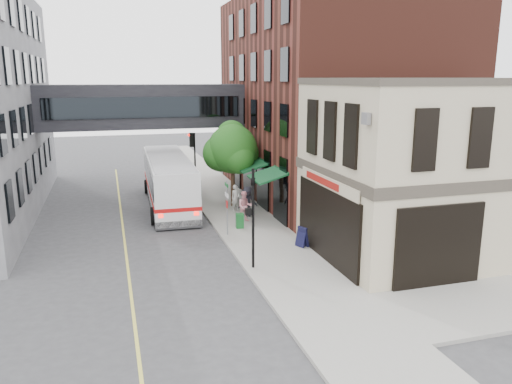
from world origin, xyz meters
TOP-DOWN VIEW (x-y plane):
  - ground at (0.00, 0.00)m, footprint 120.00×120.00m
  - sidewalk_main at (2.00, 14.00)m, footprint 4.00×60.00m
  - corner_building at (8.97, 2.00)m, footprint 10.19×8.12m
  - brick_building at (9.98, 15.00)m, footprint 13.76×18.00m
  - skyway_bridge at (-3.00, 18.00)m, footprint 14.00×3.18m
  - traffic_signal_near at (0.37, 2.00)m, footprint 0.44×0.22m
  - traffic_signal_far at (0.26, 17.00)m, footprint 0.53×0.28m
  - street_sign_pole at (0.39, 7.00)m, footprint 0.08×0.75m
  - street_tree at (2.19, 13.22)m, footprint 3.80×3.20m
  - lane_marking at (-5.00, 10.00)m, footprint 0.12×40.00m
  - bus at (-1.77, 14.93)m, footprint 3.22×12.16m
  - pedestrian_a at (2.06, 11.66)m, footprint 0.70×0.55m
  - pedestrian_b at (2.00, 9.25)m, footprint 0.96×0.80m
  - pedestrian_c at (2.41, 10.14)m, footprint 1.29×0.84m
  - newspaper_box at (1.35, 8.01)m, footprint 0.45×0.41m
  - sandwich_board at (3.55, 4.02)m, footprint 0.58×0.68m

SIDE VIEW (x-z plane):
  - ground at x=0.00m, z-range 0.00..0.00m
  - lane_marking at x=-5.00m, z-range 0.00..0.01m
  - sidewalk_main at x=2.00m, z-range 0.00..0.15m
  - newspaper_box at x=1.35m, z-range 0.15..0.99m
  - sandwich_board at x=3.55m, z-range 0.15..1.17m
  - pedestrian_a at x=2.06m, z-range 0.15..1.85m
  - pedestrian_b at x=2.00m, z-range 0.15..1.95m
  - pedestrian_c at x=2.41m, z-range 0.15..2.04m
  - bus at x=-1.77m, z-range 0.20..3.45m
  - street_sign_pole at x=0.39m, z-range 0.43..3.43m
  - traffic_signal_near at x=0.37m, z-range 0.68..5.28m
  - traffic_signal_far at x=0.26m, z-range 1.09..5.59m
  - street_tree at x=2.19m, z-range 1.11..6.71m
  - corner_building at x=8.97m, z-range -0.01..8.44m
  - skyway_bridge at x=-3.00m, z-range 5.00..8.00m
  - brick_building at x=9.98m, z-range -0.01..13.99m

